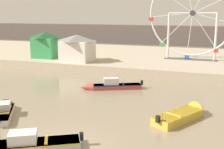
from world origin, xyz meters
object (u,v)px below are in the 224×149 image
motorboat_mustard_yellow (186,114)px  motorboat_white_red_stripe (4,110)px  motorboat_faded_red (108,86)px  carnival_booth_white_ticket (77,47)px  motorboat_seafoam (14,145)px  carnival_booth_green_kiosk (46,44)px  ferris_wheel_white_frame (193,15)px

motorboat_mustard_yellow → motorboat_white_red_stripe: (-12.34, -3.69, -0.01)m
motorboat_faded_red → carnival_booth_white_ticket: 11.47m
motorboat_seafoam → carnival_booth_green_kiosk: (-12.80, 22.84, 2.57)m
motorboat_seafoam → motorboat_faded_red: bearing=-121.4°
ferris_wheel_white_frame → carnival_booth_white_ticket: size_ratio=2.77×
motorboat_faded_red → carnival_booth_white_ticket: bearing=-74.3°
motorboat_white_red_stripe → motorboat_seafoam: bearing=-168.1°
motorboat_white_red_stripe → carnival_booth_white_ticket: size_ratio=1.11×
motorboat_faded_red → motorboat_white_red_stripe: 10.08m
motorboat_mustard_yellow → ferris_wheel_white_frame: bearing=32.8°
motorboat_seafoam → carnival_booth_green_kiosk: 26.31m
motorboat_mustard_yellow → carnival_booth_green_kiosk: (-20.69, 14.67, 2.57)m
motorboat_mustard_yellow → carnival_booth_green_kiosk: 25.49m
motorboat_mustard_yellow → ferris_wheel_white_frame: size_ratio=0.44×
motorboat_mustard_yellow → motorboat_seafoam: size_ratio=0.89×
motorboat_white_red_stripe → ferris_wheel_white_frame: ferris_wheel_white_frame is taller
motorboat_seafoam → ferris_wheel_white_frame: bearing=-133.5°
motorboat_mustard_yellow → carnival_booth_white_ticket: carnival_booth_white_ticket is taller
motorboat_seafoam → carnival_booth_green_kiosk: bearing=-91.8°
motorboat_white_red_stripe → carnival_booth_white_ticket: bearing=-23.2°
carnival_booth_green_kiosk → motorboat_seafoam: bearing=-61.4°
motorboat_seafoam → carnival_booth_white_ticket: carnival_booth_white_ticket is taller
ferris_wheel_white_frame → carnival_booth_white_ticket: ferris_wheel_white_frame is taller
motorboat_seafoam → carnival_booth_green_kiosk: carnival_booth_green_kiosk is taller
motorboat_mustard_yellow → motorboat_seafoam: 11.37m
motorboat_faded_red → carnival_booth_green_kiosk: carnival_booth_green_kiosk is taller
carnival_booth_white_ticket → carnival_booth_green_kiosk: size_ratio=1.17×
motorboat_mustard_yellow → carnival_booth_white_ticket: size_ratio=1.22×
motorboat_seafoam → motorboat_faded_red: (0.09, 13.49, 0.03)m
carnival_booth_white_ticket → motorboat_faded_red: bearing=-47.3°
motorboat_faded_red → motorboat_white_red_stripe: motorboat_faded_red is taller
carnival_booth_green_kiosk → carnival_booth_white_ticket: bearing=-11.4°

